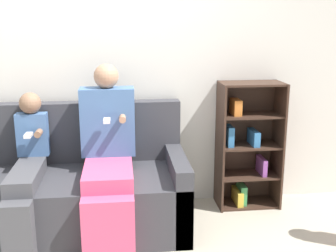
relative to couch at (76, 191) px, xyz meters
name	(u,v)px	position (x,y,z in m)	size (l,w,h in m)	color
back_wall	(87,63)	(0.10, 0.46, 0.97)	(10.00, 0.06, 2.55)	silver
couch	(76,191)	(0.00, 0.00, 0.00)	(1.74, 0.85, 0.96)	#38383D
adult_seated	(108,150)	(0.27, -0.09, 0.36)	(0.43, 0.81, 1.30)	#DB4C75
child_seated	(26,171)	(-0.33, -0.15, 0.24)	(0.24, 0.84, 1.08)	#47474C
bookshelf	(247,147)	(1.47, 0.30, 0.23)	(0.54, 0.31, 1.11)	#3D281E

